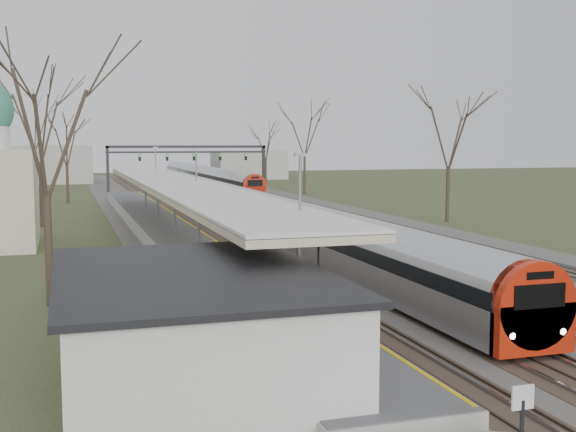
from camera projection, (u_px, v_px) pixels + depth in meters
name	position (u px, v px, depth m)	size (l,w,h in m)	color
track_bed	(243.00, 212.00, 66.26)	(24.00, 160.00, 0.22)	#474442
platform	(167.00, 234.00, 46.84)	(3.50, 69.00, 1.00)	#9E9B93
canopy	(177.00, 185.00, 42.21)	(4.10, 50.00, 3.11)	slate
station_building	(191.00, 339.00, 17.69)	(6.00, 9.00, 3.20)	silver
signal_gantry	(188.00, 154.00, 94.27)	(21.00, 0.59, 6.08)	black
tree_west_near	(44.00, 120.00, 27.48)	(5.00, 5.00, 10.30)	#2D231C
tree_west_far	(39.00, 121.00, 53.70)	(5.50, 5.50, 11.33)	#2D231C
tree_east_far	(449.00, 132.00, 57.25)	(5.00, 5.00, 10.30)	#2D231C
train_near	(237.00, 206.00, 56.13)	(2.62, 75.21, 3.05)	#A2A4AC
train_far	(204.00, 176.00, 106.81)	(2.62, 60.21, 3.05)	#A2A4AC
passenger	(251.00, 266.00, 27.19)	(0.56, 0.37, 1.54)	#3C2E5A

